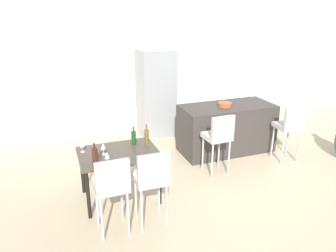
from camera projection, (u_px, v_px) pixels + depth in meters
name	position (u px, v px, depth m)	size (l,w,h in m)	color
ground_plane	(245.00, 179.00, 5.39)	(10.00, 10.00, 0.00)	#C6B28E
back_wall	(180.00, 64.00, 7.43)	(10.00, 0.12, 2.90)	silver
kitchen_island	(226.00, 128.00, 6.31)	(1.78, 0.80, 0.92)	#383330
bar_chair_left	(219.00, 135.00, 5.34)	(0.42, 0.42, 1.05)	beige
bar_chair_middle	(290.00, 125.00, 5.80)	(0.43, 0.43, 1.05)	beige
dining_table	(119.00, 157.00, 4.63)	(1.11, 0.81, 0.74)	#4C4238
dining_chair_near	(112.00, 184.00, 3.86)	(0.41, 0.41, 1.05)	beige
dining_chair_far	(152.00, 177.00, 4.03)	(0.41, 0.41, 1.05)	beige
wine_bottle_near	(134.00, 137.00, 4.84)	(0.07, 0.07, 0.28)	#194723
wine_bottle_far	(95.00, 156.00, 4.20)	(0.07, 0.07, 0.30)	#471E19
wine_bottle_left	(147.00, 137.00, 4.84)	(0.06, 0.06, 0.31)	brown
wine_glass_middle	(103.00, 146.00, 4.49)	(0.07, 0.07, 0.17)	silver
wine_glass_right	(82.00, 144.00, 4.57)	(0.07, 0.07, 0.17)	silver
wine_glass_end	(107.00, 155.00, 4.22)	(0.07, 0.07, 0.17)	silver
refrigerator	(156.00, 94.00, 6.99)	(0.72, 0.68, 1.84)	#939699
fruit_bowl	(225.00, 104.00, 6.09)	(0.25, 0.25, 0.07)	#C6512D
potted_plant	(249.00, 107.00, 7.94)	(0.43, 0.43, 0.63)	#38383D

